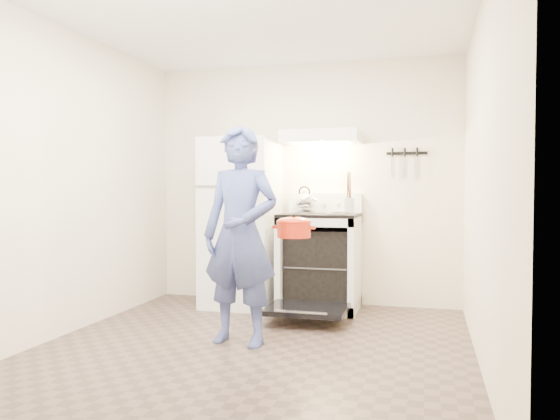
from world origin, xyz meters
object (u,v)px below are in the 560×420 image
object	(u,v)px
stove_body	(320,263)
tea_kettle	(304,200)
person	(240,235)
dutch_oven	(294,230)
refrigerator	(241,223)

from	to	relation	value
stove_body	tea_kettle	world-z (taller)	tea_kettle
stove_body	tea_kettle	xyz separation A→B (m)	(-0.20, 0.17, 0.63)
stove_body	person	distance (m)	1.44
person	dutch_oven	size ratio (longest dim) A/B	4.89
refrigerator	dutch_oven	world-z (taller)	refrigerator
tea_kettle	stove_body	bearing A→B (deg)	-41.14
refrigerator	dutch_oven	distance (m)	1.32
stove_body	tea_kettle	bearing A→B (deg)	138.86
tea_kettle	dutch_oven	xyz separation A→B (m)	(0.19, -1.24, -0.22)
dutch_oven	tea_kettle	bearing A→B (deg)	98.71
tea_kettle	refrigerator	bearing A→B (deg)	-162.31
stove_body	tea_kettle	distance (m)	0.68
stove_body	person	xyz separation A→B (m)	(-0.36, -1.34, 0.38)
refrigerator	person	size ratio (longest dim) A/B	1.02
person	dutch_oven	xyz separation A→B (m)	(0.35, 0.28, 0.03)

